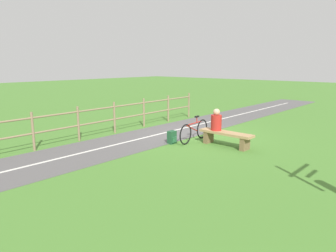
# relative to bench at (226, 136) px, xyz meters

# --- Properties ---
(ground_plane) EXTENTS (80.00, 80.00, 0.00)m
(ground_plane) POSITION_rel_bench_xyz_m (1.56, -0.67, -0.34)
(ground_plane) COLOR #477A2D
(paved_path) EXTENTS (2.90, 36.03, 0.02)m
(paved_path) POSITION_rel_bench_xyz_m (2.84, 3.33, -0.33)
(paved_path) COLOR #565454
(paved_path) RESTS_ON ground_plane
(path_centre_line) EXTENTS (0.48, 32.00, 0.00)m
(path_centre_line) POSITION_rel_bench_xyz_m (2.84, 3.33, -0.32)
(path_centre_line) COLOR silver
(path_centre_line) RESTS_ON paved_path
(bench) EXTENTS (1.85, 0.48, 0.48)m
(bench) POSITION_rel_bench_xyz_m (0.00, 0.00, 0.00)
(bench) COLOR #A88456
(bench) RESTS_ON ground_plane
(person_seated) EXTENTS (0.36, 0.36, 0.73)m
(person_seated) POSITION_rel_bench_xyz_m (0.40, -0.01, 0.46)
(person_seated) COLOR #B2231E
(person_seated) RESTS_ON bench
(bicycle) EXTENTS (0.20, 1.79, 0.88)m
(bicycle) POSITION_rel_bench_xyz_m (1.18, 0.16, 0.03)
(bicycle) COLOR black
(bicycle) RESTS_ON ground_plane
(backpack) EXTENTS (0.24, 0.29, 0.44)m
(backpack) POSITION_rel_bench_xyz_m (1.56, 0.91, -0.12)
(backpack) COLOR #1E4C2D
(backpack) RESTS_ON ground_plane
(fence_roadside) EXTENTS (0.32, 11.48, 1.22)m
(fence_roadside) POSITION_rel_bench_xyz_m (4.28, 1.97, 0.38)
(fence_roadside) COLOR #847051
(fence_roadside) RESTS_ON ground_plane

